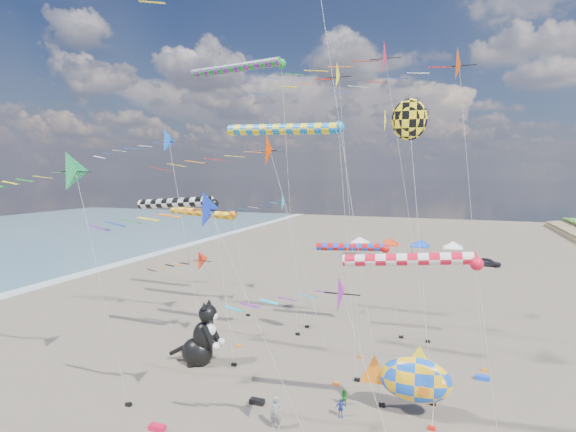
{
  "coord_description": "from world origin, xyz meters",
  "views": [
    {
      "loc": [
        8.21,
        -15.78,
        14.23
      ],
      "look_at": [
        -1.79,
        12.0,
        11.37
      ],
      "focal_mm": 28.0,
      "sensor_mm": 36.0,
      "label": 1
    }
  ],
  "objects_px": {
    "fish_inflatable": "(415,380)",
    "child_green": "(344,398)",
    "child_blue": "(341,408)",
    "parked_car": "(488,262)",
    "person_adult": "(276,413)",
    "cat_inflatable": "(200,332)"
  },
  "relations": [
    {
      "from": "parked_car",
      "to": "child_green",
      "type": "bearing_deg",
      "value": -179.4
    },
    {
      "from": "person_adult",
      "to": "child_blue",
      "type": "distance_m",
      "value": 3.95
    },
    {
      "from": "child_blue",
      "to": "parked_car",
      "type": "height_order",
      "value": "parked_car"
    },
    {
      "from": "cat_inflatable",
      "to": "parked_car",
      "type": "height_order",
      "value": "cat_inflatable"
    },
    {
      "from": "parked_car",
      "to": "fish_inflatable",
      "type": "bearing_deg",
      "value": -174.71
    },
    {
      "from": "fish_inflatable",
      "to": "child_green",
      "type": "bearing_deg",
      "value": -178.49
    },
    {
      "from": "cat_inflatable",
      "to": "person_adult",
      "type": "xyz_separation_m",
      "value": [
        8.35,
        -6.0,
        -1.53
      ]
    },
    {
      "from": "person_adult",
      "to": "parked_car",
      "type": "xyz_separation_m",
      "value": [
        14.55,
        51.71,
        -0.31
      ]
    },
    {
      "from": "cat_inflatable",
      "to": "child_blue",
      "type": "distance_m",
      "value": 12.15
    },
    {
      "from": "parked_car",
      "to": "child_blue",
      "type": "bearing_deg",
      "value": -178.96
    },
    {
      "from": "fish_inflatable",
      "to": "child_green",
      "type": "height_order",
      "value": "fish_inflatable"
    },
    {
      "from": "fish_inflatable",
      "to": "parked_car",
      "type": "relative_size",
      "value": 1.47
    },
    {
      "from": "cat_inflatable",
      "to": "person_adult",
      "type": "relative_size",
      "value": 2.63
    },
    {
      "from": "child_green",
      "to": "fish_inflatable",
      "type": "bearing_deg",
      "value": 16.71
    },
    {
      "from": "fish_inflatable",
      "to": "child_green",
      "type": "xyz_separation_m",
      "value": [
        -4.1,
        -0.11,
        -1.77
      ]
    },
    {
      "from": "fish_inflatable",
      "to": "cat_inflatable",
      "type": "bearing_deg",
      "value": 172.17
    },
    {
      "from": "person_adult",
      "to": "cat_inflatable",
      "type": "bearing_deg",
      "value": 135.67
    },
    {
      "from": "child_green",
      "to": "child_blue",
      "type": "relative_size",
      "value": 0.91
    },
    {
      "from": "fish_inflatable",
      "to": "person_adult",
      "type": "height_order",
      "value": "fish_inflatable"
    },
    {
      "from": "fish_inflatable",
      "to": "person_adult",
      "type": "distance_m",
      "value": 8.22
    },
    {
      "from": "child_blue",
      "to": "person_adult",
      "type": "bearing_deg",
      "value": -172.91
    },
    {
      "from": "person_adult",
      "to": "parked_car",
      "type": "bearing_deg",
      "value": 65.63
    }
  ]
}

